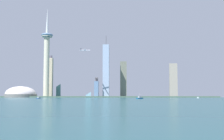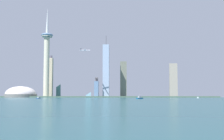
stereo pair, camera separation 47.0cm
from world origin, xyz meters
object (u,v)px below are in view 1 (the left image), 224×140
Objects in this scene: skyscraper_4 at (106,71)px; airplane at (85,50)px; skyscraper_0 at (123,79)px; stadium_dome at (21,94)px; skyscraper_3 at (173,80)px; boat_0 at (140,98)px; skyscraper_1 at (59,87)px; skyscraper_2 at (97,89)px; boat_1 at (198,98)px; skyscraper_6 at (89,79)px; skyscraper_5 at (50,77)px; observation_tower at (47,55)px; boat_2 at (39,98)px.

skyscraper_4 reaches higher than airplane.
skyscraper_4 is at bearing -127.15° from skyscraper_0.
stadium_dome is 250.16m from airplane.
boat_0 is (-129.36, -440.05, -54.55)m from skyscraper_3.
skyscraper_1 reaches higher than skyscraper_2.
skyscraper_1 reaches higher than boat_1.
skyscraper_6 is 11.11× the size of boat_1.
skyscraper_2 reaches higher than boat_0.
airplane is at bearing -43.00° from skyscraper_5.
stadium_dome is (-70.39, -30.79, -126.27)m from observation_tower.
airplane is (-145.69, 279.09, 134.49)m from boat_0.
skyscraper_2 is 332.57m from boat_1.
observation_tower is at bearing 178.89° from skyscraper_4.
skyscraper_0 is 8.12× the size of boat_0.
airplane is (-27.26, -63.33, 109.30)m from skyscraper_2.
skyscraper_5 is 504.35m from boat_1.
observation_tower reaches higher than skyscraper_4.
stadium_dome is 309.45m from boat_2.
skyscraper_3 is 3.84× the size of airplane.
skyscraper_0 is at bearing 17.24° from stadium_dome.
skyscraper_4 reaches higher than skyscraper_1.
stadium_dome is at bearing -174.10° from skyscraper_4.
boat_1 is 347.53m from airplane.
stadium_dome is 228.88m from skyscraper_6.
airplane is (137.13, -88.64, 0.88)m from observation_tower.
boat_0 is (256.02, -431.73, -30.94)m from skyscraper_1.
boat_1 is at bearing -66.11° from boat_2.
stadium_dome is 7.59× the size of boat_2.
skyscraper_2 is (164.38, -25.30, -108.42)m from observation_tower.
boat_1 is 0.38× the size of airplane.
airplane is at bearing 80.31° from boat_1.
boat_0 is 221.61m from boat_2.
skyscraper_0 is 4.09× the size of airplane.
skyscraper_4 is 17.34× the size of boat_1.
boat_1 is at bearing -32.70° from skyscraper_5.
stadium_dome is 6.66× the size of boat_0.
boat_1 is (140.11, 134.85, -0.75)m from boat_0.
skyscraper_1 is at bearing -179.15° from skyscraper_0.
skyscraper_3 is at bearing 0.21° from skyscraper_6.
skyscraper_5 is 9.35× the size of boat_0.
skyscraper_1 is 386.20m from skyscraper_3.
skyscraper_5 reaches higher than skyscraper_2.
skyscraper_3 is 411.71m from skyscraper_5.
observation_tower is at bearing 79.14° from boat_0.
airplane is (-108.40, -155.89, 76.30)m from skyscraper_0.
observation_tower reaches higher than airplane.
observation_tower is at bearing 23.63° from stadium_dome.
skyscraper_2 is 0.54× the size of skyscraper_3.
skyscraper_2 is (-81.15, -92.56, -33.00)m from skyscraper_0.
boat_0 is 1.31× the size of boat_1.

